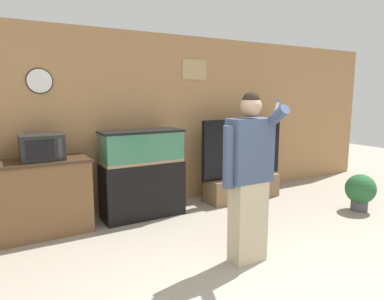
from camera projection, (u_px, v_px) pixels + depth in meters
The scene contains 7 objects.
wall_back_paneled at pixel (134, 122), 5.04m from camera, with size 10.00×0.08×2.60m.
counter_island at pixel (31, 199), 4.10m from camera, with size 1.40×0.54×0.93m.
microwave at pixel (42, 147), 4.08m from camera, with size 0.48×0.40×0.31m.
aquarium_on_stand at pixel (142, 174), 4.76m from camera, with size 1.13×0.45×1.22m.
tv_on_stand at pixel (242, 176), 5.60m from camera, with size 1.54×0.40×1.32m.
person_standing at pixel (249, 176), 3.41m from camera, with size 0.55×0.41×1.74m.
potted_plant at pixel (360, 190), 5.05m from camera, with size 0.43×0.43×0.55m.
Camera 1 is at (-1.78, -1.72, 1.71)m, focal length 32.00 mm.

